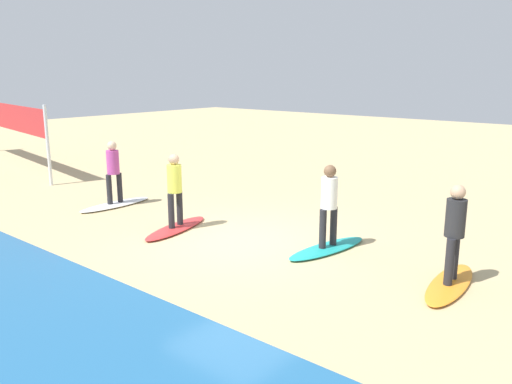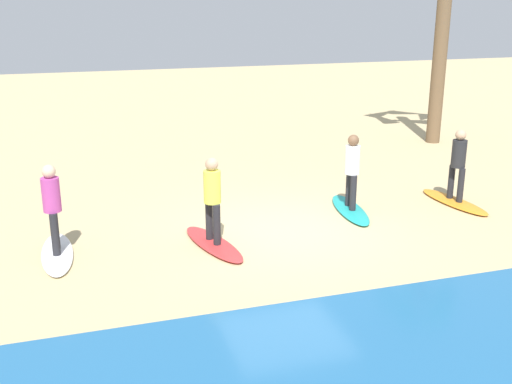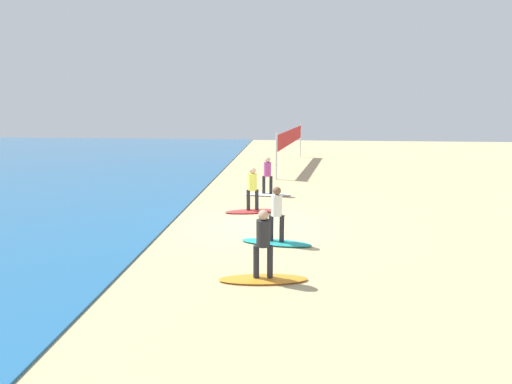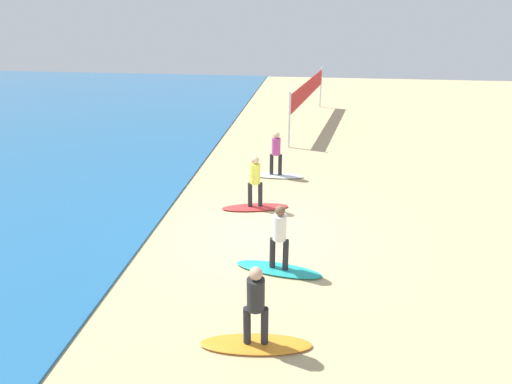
% 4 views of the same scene
% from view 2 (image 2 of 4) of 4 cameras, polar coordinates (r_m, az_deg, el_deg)
% --- Properties ---
extents(ground_plane, '(60.00, 60.00, 0.00)m').
position_cam_2_polar(ground_plane, '(12.64, 2.77, -3.58)').
color(ground_plane, tan).
extents(surfboard_orange, '(0.78, 2.15, 0.09)m').
position_cam_2_polar(surfboard_orange, '(14.96, 17.69, -0.85)').
color(surfboard_orange, orange).
rests_on(surfboard_orange, ground).
extents(surfer_orange, '(0.32, 0.46, 1.64)m').
position_cam_2_polar(surfer_orange, '(14.69, 18.04, 2.82)').
color(surfer_orange, '#232328').
rests_on(surfer_orange, surfboard_orange).
extents(surfboard_teal, '(0.88, 2.16, 0.09)m').
position_cam_2_polar(surfboard_teal, '(13.89, 8.61, -1.60)').
color(surfboard_teal, teal).
rests_on(surfboard_teal, ground).
extents(surfer_teal, '(0.32, 0.46, 1.64)m').
position_cam_2_polar(surfer_teal, '(13.60, 8.80, 2.35)').
color(surfer_teal, '#232328').
rests_on(surfer_teal, surfboard_teal).
extents(surfboard_red, '(1.02, 2.17, 0.09)m').
position_cam_2_polar(surfboard_red, '(11.91, -3.92, -4.74)').
color(surfboard_red, red).
rests_on(surfboard_red, ground).
extents(surfer_red, '(0.32, 0.45, 1.64)m').
position_cam_2_polar(surfer_red, '(11.57, -4.02, -0.19)').
color(surfer_red, '#232328').
rests_on(surfer_red, surfboard_red).
extents(surfboard_white, '(0.57, 2.10, 0.09)m').
position_cam_2_polar(surfboard_white, '(12.00, -17.75, -5.40)').
color(surfboard_white, white).
rests_on(surfboard_white, ground).
extents(surfer_white, '(0.32, 0.46, 1.64)m').
position_cam_2_polar(surfer_white, '(11.66, -18.19, -0.90)').
color(surfer_white, '#232328').
rests_on(surfer_white, surfboard_white).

